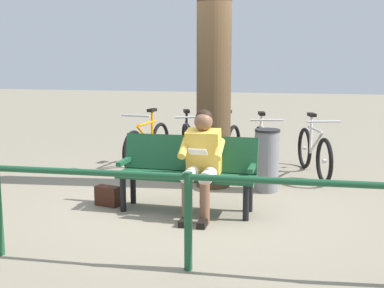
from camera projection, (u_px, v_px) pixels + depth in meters
ground_plane at (193, 207)px, 6.03m from camera, size 40.00×40.00×0.00m
bench at (188, 168)px, 5.86m from camera, size 1.61×0.51×0.87m
person_reading at (202, 158)px, 5.63m from camera, size 0.50×0.77×1.20m
handbag at (108, 196)px, 6.08m from camera, size 0.33×0.21×0.24m
tree_trunk at (214, 71)px, 6.77m from camera, size 0.47×0.47×3.21m
litter_bin at (267, 160)px, 6.69m from camera, size 0.34×0.34×0.84m
bicycle_red at (314, 152)px, 7.60m from camera, size 0.60×1.63×0.94m
bicycle_silver at (262, 150)px, 7.77m from camera, size 0.53×1.66×0.94m
bicycle_green at (223, 148)px, 7.99m from camera, size 0.50×1.66×0.94m
bicycle_orange at (188, 146)px, 8.12m from camera, size 0.66×1.61×0.94m
bicycle_purple at (148, 144)px, 8.29m from camera, size 0.48×1.67×0.94m
railing_fence at (188, 201)px, 4.15m from camera, size 3.56×0.18×0.85m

